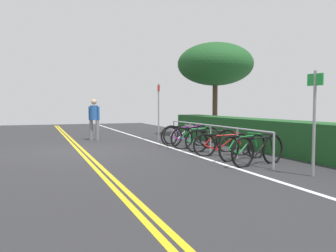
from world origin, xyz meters
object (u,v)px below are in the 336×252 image
Objects in this scene: bicycle_5 at (243,147)px; bicycle_6 at (258,150)px; bike_rack at (210,132)px; sign_post_far at (314,113)px; bicycle_0 at (181,135)px; tree_near_left at (215,65)px; pedestrian at (94,117)px; sign_post_near at (159,106)px; bicycle_3 at (212,141)px; bicycle_4 at (223,145)px; bicycle_2 at (196,138)px; bicycle_1 at (186,136)px.

bicycle_6 reaches higher than bicycle_5.
bicycle_6 is (0.84, -0.12, 0.02)m from bicycle_5.
bike_rack is 2.88× the size of sign_post_far.
bicycle_0 is 4.88m from tree_near_left.
bicycle_6 reaches higher than bicycle_0.
bicycle_0 is 6.67m from sign_post_far.
pedestrian is 2.69m from sign_post_near.
bike_rack reaches higher than bicycle_0.
sign_post_near is (-4.03, -0.28, 0.76)m from bike_rack.
sign_post_far is 0.49× the size of tree_near_left.
bicycle_3 is 0.83m from bicycle_4.
sign_post_near is (0.93, 2.49, 0.42)m from pedestrian.
bicycle_0 is 1.00× the size of bicycle_3.
bicycle_4 is at bearing -179.28° from bicycle_6.
sign_post_far reaches higher than bike_rack.
bicycle_2 is at bearing -5.84° from bicycle_0.
sign_post_far is at bearing 2.94° from bicycle_1.
bicycle_0 is 0.91m from bicycle_1.
bicycle_3 is 5.75m from pedestrian.
bicycle_2 is (0.79, -0.01, -0.01)m from bicycle_1.
bicycle_2 is 5.01m from sign_post_far.
bicycle_0 is 0.95× the size of bicycle_5.
bicycle_4 is at bearing -2.68° from bicycle_0.
bicycle_4 is at bearing 2.68° from sign_post_near.
bicycle_4 is at bearing -3.49° from bike_rack.
bicycle_5 is 7.25m from pedestrian.
bike_rack is 3.62× the size of bicycle_2.
bicycle_1 reaches higher than bicycle_6.
bicycle_1 reaches higher than bicycle_5.
bicycle_4 is at bearing -6.59° from bicycle_3.
bicycle_0 is at bearing -47.81° from tree_near_left.
sign_post_near reaches higher than bike_rack.
bicycle_5 is at bearing 23.32° from pedestrian.
bicycle_6 is 7.98m from pedestrian.
bicycle_3 is 0.70× the size of sign_post_near.
bicycle_0 is 3.43m from bicycle_4.
bicycle_5 is (4.27, -0.02, 0.01)m from bicycle_0.
bicycle_4 is at bearing -170.50° from bicycle_5.
bicycle_1 is 1.13× the size of bicycle_3.
bicycle_3 is at bearing 178.31° from bicycle_6.
bicycle_5 reaches higher than bicycle_4.
bicycle_0 is at bearing 178.43° from bicycle_6.
bicycle_1 reaches higher than bicycle_0.
bicycle_0 is 0.37× the size of tree_near_left.
sign_post_far is at bearing 3.68° from sign_post_near.
bicycle_2 is at bearing -176.50° from sign_post_far.
bicycle_6 is (2.51, -0.03, -0.27)m from bike_rack.
bicycle_3 is 1.66m from bicycle_5.
bicycle_2 is 3.42m from bicycle_6.
tree_near_left is at bearing 132.19° from bicycle_0.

